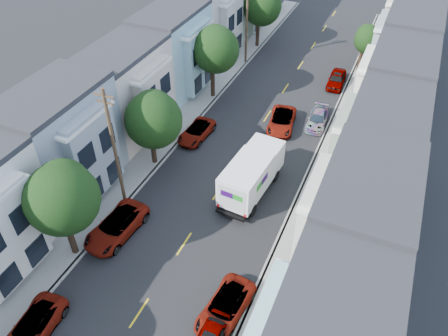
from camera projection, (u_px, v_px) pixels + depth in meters
name	position (u px, v px, depth m)	size (l,w,h in m)	color
ground	(184.00, 244.00, 31.20)	(160.00, 160.00, 0.00)	black
road_slab	(257.00, 132.00, 41.69)	(12.00, 70.00, 0.02)	black
curb_left	(200.00, 117.00, 43.50)	(0.30, 70.00, 0.15)	gray
curb_right	(319.00, 147.00, 39.80)	(0.30, 70.00, 0.15)	gray
sidewalk_left	(188.00, 114.00, 43.90)	(2.60, 70.00, 0.15)	gray
sidewalk_right	(333.00, 150.00, 39.40)	(2.60, 70.00, 0.15)	gray
centerline	(257.00, 132.00, 41.70)	(0.12, 70.00, 0.01)	gold
townhouse_row_left	(156.00, 107.00, 45.11)	(5.00, 70.00, 8.50)	gray
townhouse_row_right	(376.00, 162.00, 38.29)	(5.00, 70.00, 8.50)	gray
tree_b	(61.00, 199.00, 27.06)	(4.70, 4.70, 7.74)	black
tree_c	(153.00, 120.00, 35.18)	(4.70, 4.70, 6.90)	black
tree_d	(215.00, 50.00, 43.14)	(4.70, 4.70, 7.76)	black
tree_e	(261.00, 6.00, 52.75)	(4.70, 4.70, 7.57)	black
tree_far_r	(367.00, 40.00, 47.93)	(3.10, 3.10, 5.72)	black
utility_pole_near	(115.00, 150.00, 31.20)	(1.60, 0.26, 10.00)	#42301E
utility_pole_far	(247.00, 21.00, 49.40)	(1.60, 0.26, 10.00)	#42301E
fedex_truck	(252.00, 174.00, 34.19)	(2.71, 7.05, 3.38)	white
lead_sedan	(282.00, 121.00, 41.86)	(2.37, 5.13, 1.43)	black
parked_left_b	(32.00, 329.00, 25.49)	(2.17, 4.71, 1.31)	black
parked_left_c	(116.00, 227.00, 31.47)	(2.47, 5.36, 1.49)	#BABBC4
parked_left_d	(197.00, 132.00, 40.65)	(2.09, 4.54, 1.26)	#602B16
parked_right_b	(225.00, 308.00, 26.53)	(2.21, 4.80, 1.33)	silver
parked_right_c	(317.00, 119.00, 42.30)	(1.76, 4.19, 1.26)	black
parked_right_d	(337.00, 79.00, 48.07)	(1.74, 4.55, 1.48)	#0C203E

